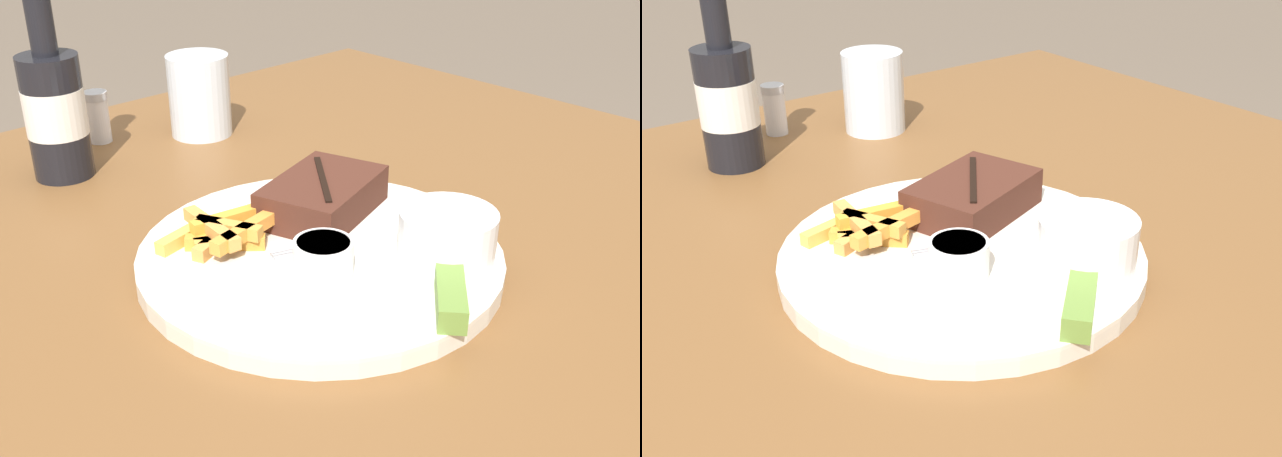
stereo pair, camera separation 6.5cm
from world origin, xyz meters
TOP-DOWN VIEW (x-y plane):
  - dining_table at (0.00, 0.00)m, footprint 1.17×1.08m
  - dinner_plate at (0.00, 0.00)m, footprint 0.32×0.32m
  - steak_portion at (0.05, 0.05)m, footprint 0.14×0.12m
  - fries_pile at (-0.06, 0.07)m, footprint 0.11×0.08m
  - coleslaw_cup at (0.06, -0.09)m, footprint 0.08×0.08m
  - dipping_sauce_cup at (-0.03, -0.04)m, footprint 0.05×0.05m
  - pickle_spear at (0.01, -0.14)m, footprint 0.07×0.07m
  - fork_utensil at (-0.08, 0.03)m, footprint 0.13×0.06m
  - beer_bottle at (-0.07, 0.35)m, footprint 0.07×0.07m
  - drinking_glass at (0.13, 0.35)m, footprint 0.08×0.08m
  - salt_shaker at (0.02, 0.42)m, footprint 0.03×0.03m

SIDE VIEW (x-z plane):
  - dining_table at x=0.00m, z-range 0.29..1.05m
  - dinner_plate at x=0.00m, z-range 0.75..0.77m
  - fork_utensil at x=-0.08m, z-range 0.77..0.77m
  - pickle_spear at x=0.01m, z-range 0.77..0.79m
  - fries_pile at x=-0.06m, z-range 0.77..0.79m
  - salt_shaker at x=0.02m, z-range 0.75..0.82m
  - dipping_sauce_cup at x=-0.03m, z-range 0.77..0.80m
  - steak_portion at x=0.05m, z-range 0.77..0.81m
  - coleslaw_cup at x=0.06m, z-range 0.77..0.82m
  - drinking_glass at x=0.13m, z-range 0.75..0.86m
  - beer_bottle at x=-0.07m, z-range 0.72..0.94m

